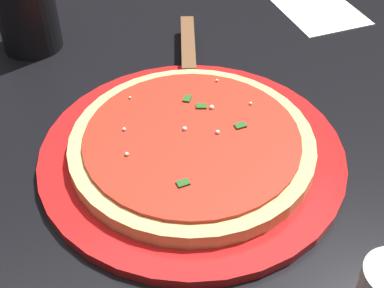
{
  "coord_description": "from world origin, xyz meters",
  "views": [
    {
      "loc": [
        -0.43,
        0.17,
        1.13
      ],
      "look_at": [
        -0.05,
        0.02,
        0.76
      ],
      "focal_mm": 49.18,
      "sensor_mm": 36.0,
      "label": 1
    }
  ],
  "objects_px": {
    "pizza": "(192,144)",
    "pizza_server": "(189,63)",
    "cup_tall_drink": "(25,5)",
    "serving_plate": "(192,154)",
    "napkin_folded_right": "(318,9)"
  },
  "relations": [
    {
      "from": "pizza",
      "to": "pizza_server",
      "type": "bearing_deg",
      "value": -20.09
    },
    {
      "from": "pizza",
      "to": "napkin_folded_right",
      "type": "relative_size",
      "value": 1.84
    },
    {
      "from": "serving_plate",
      "to": "pizza_server",
      "type": "height_order",
      "value": "pizza_server"
    },
    {
      "from": "serving_plate",
      "to": "pizza_server",
      "type": "xyz_separation_m",
      "value": [
        0.15,
        -0.05,
        0.01
      ]
    },
    {
      "from": "pizza",
      "to": "napkin_folded_right",
      "type": "distance_m",
      "value": 0.38
    },
    {
      "from": "serving_plate",
      "to": "pizza",
      "type": "xyz_separation_m",
      "value": [
        0.0,
        -0.0,
        0.02
      ]
    },
    {
      "from": "pizza",
      "to": "cup_tall_drink",
      "type": "distance_m",
      "value": 0.32
    },
    {
      "from": "pizza_server",
      "to": "napkin_folded_right",
      "type": "distance_m",
      "value": 0.26
    },
    {
      "from": "cup_tall_drink",
      "to": "serving_plate",
      "type": "bearing_deg",
      "value": -157.43
    },
    {
      "from": "pizza",
      "to": "serving_plate",
      "type": "bearing_deg",
      "value": 144.9
    },
    {
      "from": "pizza",
      "to": "napkin_folded_right",
      "type": "xyz_separation_m",
      "value": [
        0.24,
        -0.3,
        -0.02
      ]
    },
    {
      "from": "pizza",
      "to": "cup_tall_drink",
      "type": "height_order",
      "value": "cup_tall_drink"
    },
    {
      "from": "cup_tall_drink",
      "to": "pizza",
      "type": "bearing_deg",
      "value": -157.42
    },
    {
      "from": "pizza",
      "to": "cup_tall_drink",
      "type": "bearing_deg",
      "value": 22.58
    },
    {
      "from": "pizza",
      "to": "pizza_server",
      "type": "distance_m",
      "value": 0.16
    }
  ]
}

